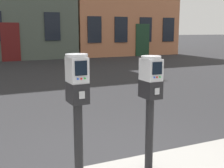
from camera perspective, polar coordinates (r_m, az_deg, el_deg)
name	(u,v)px	position (r m, az deg, el deg)	size (l,w,h in m)	color
parking_meter_near_kerb	(77,97)	(2.87, -6.78, -2.47)	(0.22, 0.26, 1.34)	black
parking_meter_twin_adjacent	(150,93)	(3.22, 7.52, -1.67)	(0.22, 0.26, 1.30)	black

